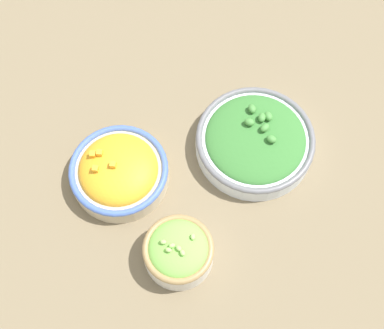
{
  "coord_description": "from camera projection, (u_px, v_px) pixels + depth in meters",
  "views": [
    {
      "loc": [
        -0.17,
        0.37,
        0.92
      ],
      "look_at": [
        0.0,
        0.0,
        0.03
      ],
      "focal_mm": 50.0,
      "sensor_mm": 36.0,
      "label": 1
    }
  ],
  "objects": [
    {
      "name": "bowl_broccoli",
      "position": [
        255.0,
        141.0,
        1.0
      ],
      "size": [
        0.22,
        0.22,
        0.07
      ],
      "color": "silver",
      "rests_on": "ground_plane"
    },
    {
      "name": "bowl_lettuce",
      "position": [
        178.0,
        251.0,
        0.91
      ],
      "size": [
        0.12,
        0.12,
        0.08
      ],
      "color": "silver",
      "rests_on": "ground_plane"
    },
    {
      "name": "bowl_squash",
      "position": [
        119.0,
        171.0,
        0.97
      ],
      "size": [
        0.18,
        0.18,
        0.08
      ],
      "color": "beige",
      "rests_on": "ground_plane"
    },
    {
      "name": "ground_plane",
      "position": [
        192.0,
        171.0,
        1.01
      ],
      "size": [
        3.0,
        3.0,
        0.0
      ],
      "primitive_type": "plane",
      "color": "#75664C"
    }
  ]
}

